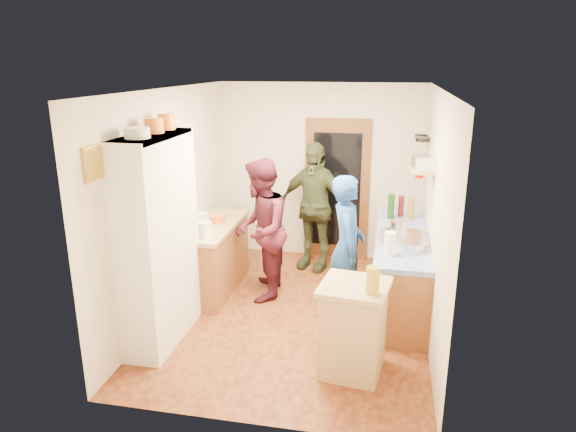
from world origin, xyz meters
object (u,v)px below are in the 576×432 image
(hutch_body, at_px, (159,241))
(person_back, at_px, (314,207))
(person_left, at_px, (263,229))
(right_counter_base, at_px, (400,272))
(person_hob, at_px, (350,247))
(island_base, at_px, (353,331))

(hutch_body, relative_size, person_back, 1.20)
(hutch_body, height_order, person_left, hutch_body)
(hutch_body, xyz_separation_m, person_back, (1.30, 2.25, -0.18))
(right_counter_base, height_order, person_hob, person_hob)
(person_back, bearing_deg, island_base, -55.09)
(hutch_body, relative_size, island_base, 2.56)
(right_counter_base, height_order, island_base, island_base)
(right_counter_base, bearing_deg, person_hob, -147.27)
(right_counter_base, relative_size, person_back, 1.20)
(island_base, relative_size, person_hob, 0.51)
(hutch_body, distance_m, right_counter_base, 2.90)
(person_left, relative_size, person_back, 0.97)
(right_counter_base, height_order, person_left, person_left)
(person_hob, bearing_deg, hutch_body, 107.94)
(person_hob, relative_size, person_left, 0.94)
(hutch_body, height_order, person_back, hutch_body)
(island_base, xyz_separation_m, person_left, (-1.24, 1.49, 0.46))
(right_counter_base, bearing_deg, hutch_body, -152.53)
(island_base, distance_m, person_back, 2.67)
(hutch_body, bearing_deg, person_hob, 25.72)
(person_hob, distance_m, person_back, 1.47)
(right_counter_base, distance_m, person_back, 1.62)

